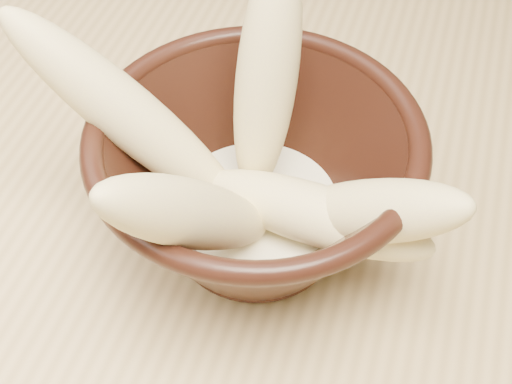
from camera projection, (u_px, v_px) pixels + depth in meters
bowl at (256, 182)px, 0.45m from camera, size 0.21×0.21×0.11m
milk_puddle at (256, 210)px, 0.47m from camera, size 0.12×0.12×0.02m
banana_upright at (267, 78)px, 0.43m from camera, size 0.04×0.09×0.17m
banana_left at (129, 116)px, 0.43m from camera, size 0.16×0.04×0.16m
banana_right at (369, 212)px, 0.41m from camera, size 0.14×0.08×0.11m
banana_across at (313, 214)px, 0.43m from camera, size 0.16×0.06×0.05m
banana_front at (193, 214)px, 0.38m from camera, size 0.10×0.14×0.15m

